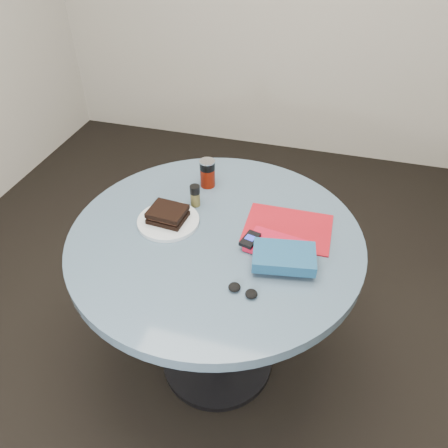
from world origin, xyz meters
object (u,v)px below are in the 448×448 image
(soda_can, at_px, (208,173))
(table, at_px, (216,268))
(plate, at_px, (168,221))
(headphones, at_px, (243,290))
(red_book, at_px, (275,246))
(mp3_player, at_px, (250,239))
(sandwich, at_px, (168,214))
(pepper_grinder, at_px, (195,195))
(novel, at_px, (284,257))
(magazine, at_px, (288,228))

(soda_can, bearing_deg, table, -67.64)
(plate, xyz_separation_m, headphones, (0.33, -0.25, 0.00))
(red_book, xyz_separation_m, mp3_player, (-0.08, -0.01, 0.01))
(sandwich, bearing_deg, table, -5.17)
(pepper_grinder, bearing_deg, soda_can, 87.70)
(soda_can, relative_size, mp3_player, 1.30)
(table, height_order, headphones, headphones)
(mp3_player, bearing_deg, table, 168.43)
(novel, height_order, mp3_player, novel)
(novel, xyz_separation_m, mp3_player, (-0.12, 0.07, -0.01))
(sandwich, distance_m, soda_can, 0.26)
(pepper_grinder, xyz_separation_m, novel, (0.36, -0.23, -0.00))
(pepper_grinder, bearing_deg, mp3_player, -33.83)
(plate, height_order, novel, novel)
(sandwich, distance_m, red_book, 0.39)
(plate, xyz_separation_m, pepper_grinder, (0.06, 0.12, 0.04))
(headphones, bearing_deg, sandwich, 142.93)
(sandwich, height_order, red_book, sandwich)
(red_book, relative_size, novel, 0.96)
(magazine, relative_size, headphones, 3.00)
(sandwich, distance_m, magazine, 0.42)
(magazine, bearing_deg, plate, -169.73)
(sandwich, height_order, soda_can, soda_can)
(table, xyz_separation_m, red_book, (0.21, -0.02, 0.18))
(red_book, distance_m, novel, 0.09)
(plate, bearing_deg, magazine, 10.95)
(magazine, distance_m, headphones, 0.33)
(soda_can, distance_m, novel, 0.51)
(sandwich, bearing_deg, soda_can, 75.78)
(soda_can, relative_size, headphones, 1.14)
(table, bearing_deg, mp3_player, -11.57)
(plate, bearing_deg, table, -4.48)
(sandwich, relative_size, soda_can, 1.19)
(novel, bearing_deg, plate, 156.98)
(soda_can, distance_m, pepper_grinder, 0.14)
(plate, height_order, magazine, plate)
(red_book, bearing_deg, magazine, 87.22)
(soda_can, bearing_deg, mp3_player, -51.44)
(headphones, bearing_deg, plate, 143.11)
(soda_can, xyz_separation_m, novel, (0.36, -0.36, -0.02))
(magazine, bearing_deg, novel, -86.22)
(table, bearing_deg, plate, 175.52)
(headphones, bearing_deg, novel, 56.16)
(pepper_grinder, height_order, magazine, pepper_grinder)
(magazine, xyz_separation_m, headphones, (-0.08, -0.32, 0.01))
(table, distance_m, pepper_grinder, 0.27)
(table, relative_size, mp3_player, 11.70)
(mp3_player, relative_size, headphones, 0.88)
(plate, relative_size, pepper_grinder, 2.57)
(pepper_grinder, height_order, novel, pepper_grinder)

